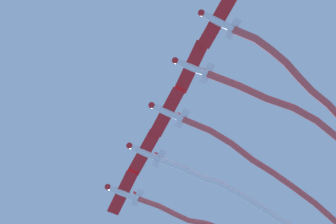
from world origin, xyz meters
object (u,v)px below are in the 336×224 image
at_px(airplane_left_wing, 144,152).
at_px(airplane_slot, 191,67).
at_px(airplane_lead, 123,193).
at_px(airplane_right_wing, 167,112).
at_px(airplane_trail, 217,21).

height_order(airplane_left_wing, airplane_slot, same).
bearing_deg(airplane_slot, airplane_lead, -86.69).
bearing_deg(airplane_lead, airplane_slot, 92.39).
height_order(airplane_lead, airplane_right_wing, same).
xyz_separation_m(airplane_lead, airplane_slot, (-12.04, 13.02, 0.30)).
distance_m(airplane_right_wing, airplane_trail, 11.83).
bearing_deg(airplane_trail, airplane_lead, -90.75).
bearing_deg(airplane_lead, airplane_right_wing, 92.39).
height_order(airplane_lead, airplane_slot, airplane_slot).
bearing_deg(airplane_trail, airplane_slot, -90.75).
relative_size(airplane_lead, airplane_right_wing, 1.02).
distance_m(airplane_lead, airplane_trail, 23.65).
distance_m(airplane_left_wing, airplane_right_wing, 5.92).
xyz_separation_m(airplane_lead, airplane_right_wing, (-8.03, 8.68, 0.00)).
bearing_deg(airplane_trail, airplane_right_wing, -90.75).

